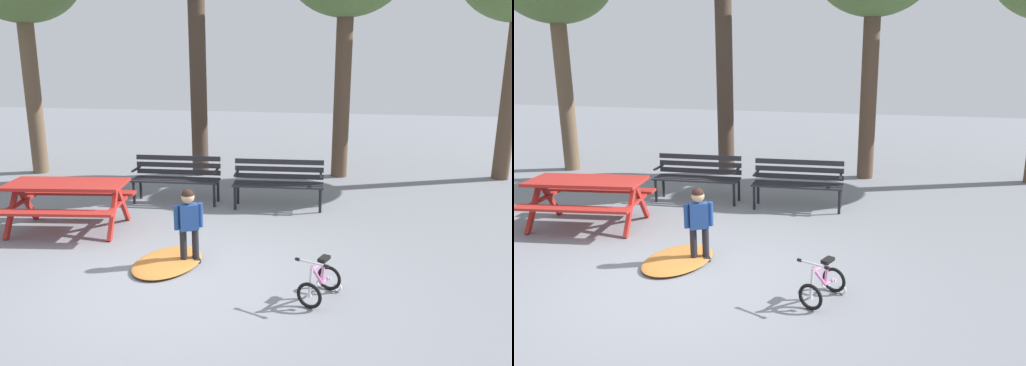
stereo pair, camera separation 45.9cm
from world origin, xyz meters
TOP-DOWN VIEW (x-y plane):
  - ground at (0.00, 0.00)m, footprint 36.00×36.00m
  - picnic_table at (-2.27, 1.43)m, footprint 1.96×1.57m
  - park_bench_far_left at (-1.09, 3.20)m, footprint 1.62×0.54m
  - park_bench_left at (0.81, 3.19)m, footprint 1.62×0.55m
  - child_standing at (-0.02, 0.52)m, footprint 0.34×0.27m
  - kids_bicycle at (1.73, -0.20)m, footprint 0.53×0.63m
  - leaf_pile at (-0.29, 0.41)m, footprint 1.03×1.30m

SIDE VIEW (x-z plane):
  - ground at x=0.00m, z-range 0.00..0.00m
  - leaf_pile at x=-0.29m, z-range 0.00..0.07m
  - kids_bicycle at x=1.73m, z-range -0.07..0.47m
  - park_bench_far_left at x=-1.09m, z-range 0.08..0.94m
  - park_bench_left at x=0.81m, z-range 0.08..0.94m
  - child_standing at x=-0.02m, z-range 0.09..1.10m
  - picnic_table at x=-2.27m, z-range 0.20..0.99m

